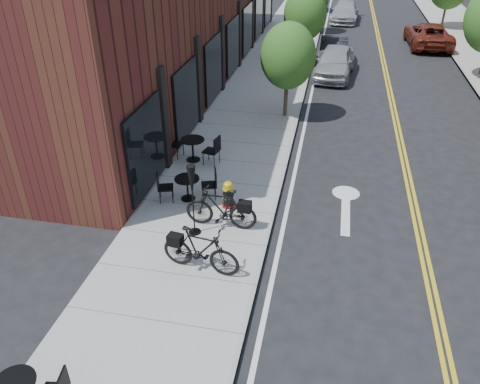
# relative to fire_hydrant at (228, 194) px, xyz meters

# --- Properties ---
(ground) EXTENTS (120.00, 120.00, 0.00)m
(ground) POSITION_rel_fire_hydrant_xyz_m (1.40, -1.66, -0.52)
(ground) COLOR black
(ground) RESTS_ON ground
(sidewalk_near) EXTENTS (4.00, 70.00, 0.12)m
(sidewalk_near) POSITION_rel_fire_hydrant_xyz_m (-0.60, 8.34, -0.46)
(sidewalk_near) COLOR #9E9B93
(sidewalk_near) RESTS_ON ground
(building_near) EXTENTS (5.00, 28.00, 7.00)m
(building_near) POSITION_rel_fire_hydrant_xyz_m (-5.10, 12.34, 2.98)
(building_near) COLOR #4A1A17
(building_near) RESTS_ON ground
(tree_near_a) EXTENTS (2.20, 2.20, 3.81)m
(tree_near_a) POSITION_rel_fire_hydrant_xyz_m (0.80, 7.34, 2.08)
(tree_near_a) COLOR #382B1E
(tree_near_a) RESTS_ON sidewalk_near
(tree_near_b) EXTENTS (2.30, 2.30, 3.98)m
(tree_near_b) POSITION_rel_fire_hydrant_xyz_m (0.80, 15.34, 2.19)
(tree_near_b) COLOR #382B1E
(tree_near_b) RESTS_ON sidewalk_near
(fire_hydrant) EXTENTS (0.46, 0.46, 0.84)m
(fire_hydrant) POSITION_rel_fire_hydrant_xyz_m (0.00, 0.00, 0.00)
(fire_hydrant) COLOR maroon
(fire_hydrant) RESTS_ON sidewalk_near
(bicycle_left) EXTENTS (1.99, 0.60, 1.19)m
(bicycle_left) POSITION_rel_fire_hydrant_xyz_m (0.04, -1.04, 0.19)
(bicycle_left) COLOR black
(bicycle_left) RESTS_ON sidewalk_near
(bicycle_right) EXTENTS (2.02, 0.84, 1.18)m
(bicycle_right) POSITION_rel_fire_hydrant_xyz_m (-0.02, -2.89, 0.19)
(bicycle_right) COLOR black
(bicycle_right) RESTS_ON sidewalk_near
(bistro_set_b) EXTENTS (1.76, 0.95, 0.93)m
(bistro_set_b) POSITION_rel_fire_hydrant_xyz_m (-1.27, 0.14, 0.07)
(bistro_set_b) COLOR black
(bistro_set_b) RESTS_ON sidewalk_near
(bistro_set_c) EXTENTS (1.95, 0.97, 1.03)m
(bistro_set_c) POSITION_rel_fire_hydrant_xyz_m (-1.83, 2.61, 0.12)
(bistro_set_c) COLOR black
(bistro_set_c) RESTS_ON sidewalk_near
(patio_umbrella) EXTENTS (0.33, 0.33, 2.03)m
(patio_umbrella) POSITION_rel_fire_hydrant_xyz_m (-0.60, -1.46, 1.06)
(patio_umbrella) COLOR black
(patio_umbrella) RESTS_ON sidewalk_near
(parked_car_a) EXTENTS (2.26, 4.69, 1.54)m
(parked_car_a) POSITION_rel_fire_hydrant_xyz_m (2.64, 13.49, 0.25)
(parked_car_a) COLOR #9B9EA3
(parked_car_a) RESTS_ON ground
(parked_car_b) EXTENTS (1.54, 4.32, 1.42)m
(parked_car_b) POSITION_rel_fire_hydrant_xyz_m (2.50, 15.83, 0.19)
(parked_car_b) COLOR black
(parked_car_b) RESTS_ON ground
(parked_car_c) EXTENTS (2.27, 5.00, 1.42)m
(parked_car_c) POSITION_rel_fire_hydrant_xyz_m (3.00, 27.84, 0.19)
(parked_car_c) COLOR #A6A6AA
(parked_car_c) RESTS_ON ground
(parked_car_far) EXTENTS (2.62, 5.37, 1.47)m
(parked_car_far) POSITION_rel_fire_hydrant_xyz_m (8.26, 20.95, 0.22)
(parked_car_far) COLOR maroon
(parked_car_far) RESTS_ON ground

